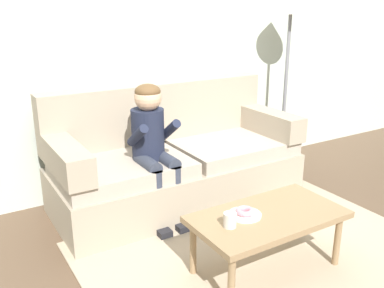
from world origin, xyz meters
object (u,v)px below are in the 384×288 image
at_px(couch, 175,162).
at_px(coffee_table, 268,220).
at_px(toy_controller, 266,220).
at_px(donut, 245,211).
at_px(mug, 230,220).
at_px(person_child, 152,140).
at_px(floor_lamp, 290,16).

relative_size(couch, coffee_table, 2.16).
height_order(coffee_table, toy_controller, coffee_table).
xyz_separation_m(couch, toy_controller, (0.40, -0.77, -0.33)).
height_order(donut, mug, mug).
bearing_deg(person_child, couch, 34.35).
distance_m(coffee_table, mug, 0.32).
xyz_separation_m(person_child, floor_lamp, (1.70, 0.36, 0.89)).
relative_size(donut, mug, 1.33).
bearing_deg(coffee_table, floor_lamp, 44.71).
relative_size(toy_controller, floor_lamp, 0.12).
distance_m(couch, mug, 1.30).
height_order(person_child, donut, person_child).
distance_m(couch, coffee_table, 1.25).
xyz_separation_m(couch, coffee_table, (-0.02, -1.25, 0.01)).
height_order(couch, toy_controller, couch).
bearing_deg(person_child, mug, -90.43).
height_order(couch, donut, couch).
bearing_deg(coffee_table, donut, 157.43).
distance_m(coffee_table, floor_lamp, 2.31).
relative_size(coffee_table, mug, 10.98).
bearing_deg(toy_controller, coffee_table, -120.51).
bearing_deg(donut, floor_lamp, 40.72).
xyz_separation_m(person_child, toy_controller, (0.72, -0.55, -0.65)).
bearing_deg(person_child, toy_controller, -37.67).
height_order(toy_controller, floor_lamp, floor_lamp).
bearing_deg(mug, donut, 21.25).
bearing_deg(couch, person_child, -145.65).
height_order(couch, floor_lamp, floor_lamp).
distance_m(person_child, donut, 1.02).
relative_size(mug, toy_controller, 0.40).
relative_size(couch, mug, 23.67).
bearing_deg(toy_controller, donut, -132.48).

